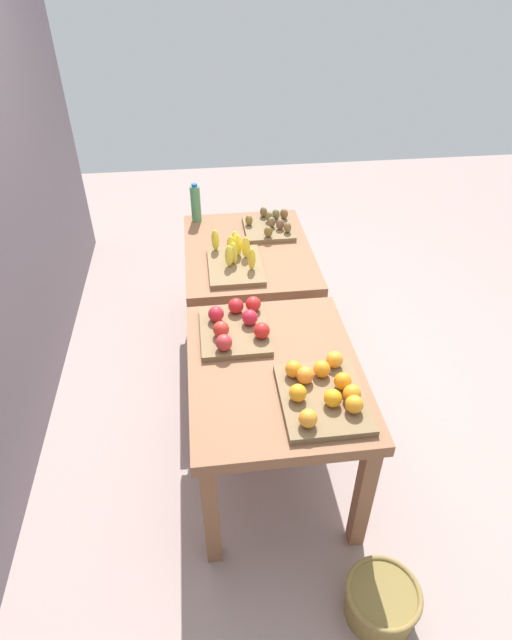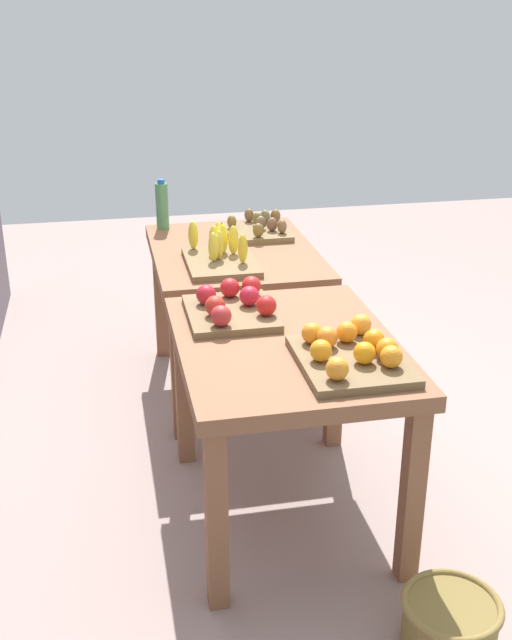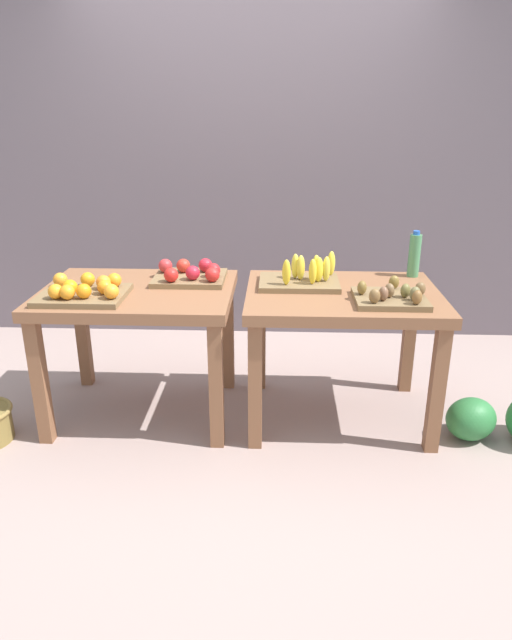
{
  "view_description": "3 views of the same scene",
  "coord_description": "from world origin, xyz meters",
  "px_view_note": "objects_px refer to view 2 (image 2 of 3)",
  "views": [
    {
      "loc": [
        -2.29,
        0.3,
        2.36
      ],
      "look_at": [
        0.1,
        0.01,
        0.53
      ],
      "focal_mm": 28.62,
      "sensor_mm": 36.0,
      "label": 1
    },
    {
      "loc": [
        -3.11,
        0.63,
        1.95
      ],
      "look_at": [
        0.03,
        -0.01,
        0.59
      ],
      "focal_mm": 44.01,
      "sensor_mm": 36.0,
      "label": 2
    },
    {
      "loc": [
        0.21,
        -2.93,
        1.7
      ],
      "look_at": [
        0.09,
        -0.03,
        0.6
      ],
      "focal_mm": 31.9,
      "sensor_mm": 36.0,
      "label": 3
    }
  ],
  "objects_px": {
    "apple_bin": "(232,306)",
    "water_bottle": "(162,206)",
    "kiwi_bin": "(258,228)",
    "wicker_basket": "(450,623)",
    "watermelon_pile": "(246,300)",
    "display_table_left": "(286,368)",
    "orange_bin": "(352,353)",
    "display_table_right": "(234,270)",
    "banana_crate": "(220,255)"
  },
  "relations": [
    {
      "from": "apple_bin",
      "to": "water_bottle",
      "type": "distance_m",
      "value": 1.29
    },
    {
      "from": "kiwi_bin",
      "to": "water_bottle",
      "type": "bearing_deg",
      "value": 66.59
    },
    {
      "from": "kiwi_bin",
      "to": "wicker_basket",
      "type": "bearing_deg",
      "value": -175.26
    },
    {
      "from": "water_bottle",
      "to": "wicker_basket",
      "type": "distance_m",
      "value": 2.57
    },
    {
      "from": "watermelon_pile",
      "to": "apple_bin",
      "type": "bearing_deg",
      "value": 167.48
    },
    {
      "from": "apple_bin",
      "to": "watermelon_pile",
      "type": "distance_m",
      "value": 1.9
    },
    {
      "from": "display_table_left",
      "to": "orange_bin",
      "type": "xyz_separation_m",
      "value": [
        -0.23,
        -0.17,
        0.15
      ]
    },
    {
      "from": "display_table_right",
      "to": "kiwi_bin",
      "type": "bearing_deg",
      "value": -37.22
    },
    {
      "from": "display_table_left",
      "to": "apple_bin",
      "type": "height_order",
      "value": "apple_bin"
    },
    {
      "from": "display_table_left",
      "to": "display_table_right",
      "type": "distance_m",
      "value": 1.12
    },
    {
      "from": "watermelon_pile",
      "to": "wicker_basket",
      "type": "xyz_separation_m",
      "value": [
        -2.81,
        -0.12,
        -0.03
      ]
    },
    {
      "from": "banana_crate",
      "to": "wicker_basket",
      "type": "height_order",
      "value": "banana_crate"
    },
    {
      "from": "display_table_right",
      "to": "orange_bin",
      "type": "relative_size",
      "value": 2.36
    },
    {
      "from": "orange_bin",
      "to": "wicker_basket",
      "type": "xyz_separation_m",
      "value": [
        -0.57,
        -0.18,
        -0.7
      ]
    },
    {
      "from": "display_table_left",
      "to": "apple_bin",
      "type": "relative_size",
      "value": 2.57
    },
    {
      "from": "apple_bin",
      "to": "watermelon_pile",
      "type": "relative_size",
      "value": 0.59
    },
    {
      "from": "orange_bin",
      "to": "water_bottle",
      "type": "height_order",
      "value": "water_bottle"
    },
    {
      "from": "apple_bin",
      "to": "banana_crate",
      "type": "relative_size",
      "value": 0.92
    },
    {
      "from": "orange_bin",
      "to": "banana_crate",
      "type": "height_order",
      "value": "banana_crate"
    },
    {
      "from": "display_table_left",
      "to": "water_bottle",
      "type": "bearing_deg",
      "value": 11.27
    },
    {
      "from": "apple_bin",
      "to": "water_bottle",
      "type": "bearing_deg",
      "value": 6.92
    },
    {
      "from": "watermelon_pile",
      "to": "wicker_basket",
      "type": "height_order",
      "value": "watermelon_pile"
    },
    {
      "from": "apple_bin",
      "to": "display_table_right",
      "type": "bearing_deg",
      "value": -10.33
    },
    {
      "from": "water_bottle",
      "to": "display_table_right",
      "type": "bearing_deg",
      "value": -144.53
    },
    {
      "from": "orange_bin",
      "to": "banana_crate",
      "type": "distance_m",
      "value": 1.17
    },
    {
      "from": "display_table_left",
      "to": "apple_bin",
      "type": "bearing_deg",
      "value": 29.55
    },
    {
      "from": "display_table_right",
      "to": "watermelon_pile",
      "type": "relative_size",
      "value": 1.51
    },
    {
      "from": "apple_bin",
      "to": "wicker_basket",
      "type": "relative_size",
      "value": 1.26
    },
    {
      "from": "display_table_right",
      "to": "orange_bin",
      "type": "distance_m",
      "value": 1.37
    },
    {
      "from": "display_table_left",
      "to": "kiwi_bin",
      "type": "relative_size",
      "value": 2.84
    },
    {
      "from": "display_table_right",
      "to": "kiwi_bin",
      "type": "relative_size",
      "value": 2.84
    },
    {
      "from": "watermelon_pile",
      "to": "wicker_basket",
      "type": "bearing_deg",
      "value": -177.57
    },
    {
      "from": "display_table_left",
      "to": "water_bottle",
      "type": "distance_m",
      "value": 1.6
    },
    {
      "from": "watermelon_pile",
      "to": "display_table_left",
      "type": "bearing_deg",
      "value": 173.44
    },
    {
      "from": "banana_crate",
      "to": "water_bottle",
      "type": "bearing_deg",
      "value": 17.97
    },
    {
      "from": "display_table_right",
      "to": "orange_bin",
      "type": "xyz_separation_m",
      "value": [
        -1.35,
        -0.17,
        0.15
      ]
    },
    {
      "from": "banana_crate",
      "to": "kiwi_bin",
      "type": "bearing_deg",
      "value": -31.85
    },
    {
      "from": "apple_bin",
      "to": "kiwi_bin",
      "type": "distance_m",
      "value": 1.12
    },
    {
      "from": "display_table_left",
      "to": "apple_bin",
      "type": "xyz_separation_m",
      "value": [
        0.27,
        0.15,
        0.15
      ]
    },
    {
      "from": "orange_bin",
      "to": "kiwi_bin",
      "type": "bearing_deg",
      "value": 0.08
    },
    {
      "from": "orange_bin",
      "to": "display_table_right",
      "type": "bearing_deg",
      "value": 7.35
    },
    {
      "from": "water_bottle",
      "to": "apple_bin",
      "type": "bearing_deg",
      "value": -173.08
    },
    {
      "from": "apple_bin",
      "to": "watermelon_pile",
      "type": "xyz_separation_m",
      "value": [
        1.73,
        -0.39,
        -0.67
      ]
    },
    {
      "from": "display_table_left",
      "to": "orange_bin",
      "type": "height_order",
      "value": "orange_bin"
    },
    {
      "from": "banana_crate",
      "to": "watermelon_pile",
      "type": "distance_m",
      "value": 1.33
    },
    {
      "from": "display_table_left",
      "to": "wicker_basket",
      "type": "bearing_deg",
      "value": -156.41
    },
    {
      "from": "display_table_right",
      "to": "banana_crate",
      "type": "xyz_separation_m",
      "value": [
        -0.21,
        0.1,
        0.16
      ]
    },
    {
      "from": "watermelon_pile",
      "to": "banana_crate",
      "type": "bearing_deg",
      "value": 163.24
    },
    {
      "from": "banana_crate",
      "to": "watermelon_pile",
      "type": "relative_size",
      "value": 0.64
    },
    {
      "from": "water_bottle",
      "to": "wicker_basket",
      "type": "xyz_separation_m",
      "value": [
        -2.36,
        -0.66,
        -0.79
      ]
    }
  ]
}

